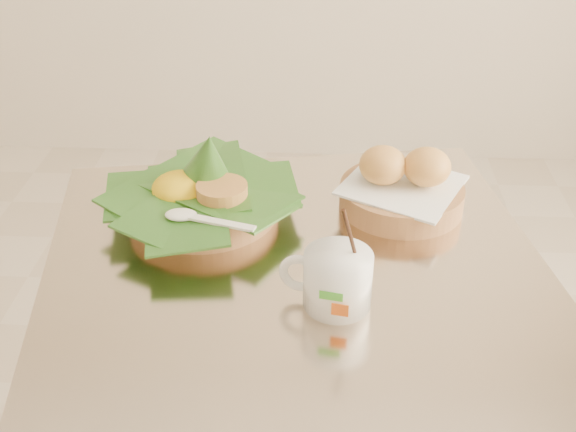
# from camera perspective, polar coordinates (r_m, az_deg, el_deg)

# --- Properties ---
(cafe_table) EXTENTS (0.81, 0.81, 0.75)m
(cafe_table) POSITION_cam_1_polar(r_m,az_deg,el_deg) (1.14, 0.72, -13.51)
(cafe_table) COLOR gray
(cafe_table) RESTS_ON floor
(rice_basket) EXTENTS (0.29, 0.29, 0.15)m
(rice_basket) POSITION_cam_1_polar(r_m,az_deg,el_deg) (1.12, -6.81, 1.96)
(rice_basket) COLOR #AA7548
(rice_basket) RESTS_ON cafe_table
(bread_basket) EXTENTS (0.22, 0.22, 0.10)m
(bread_basket) POSITION_cam_1_polar(r_m,az_deg,el_deg) (1.14, 9.02, 2.27)
(bread_basket) COLOR #AA7548
(bread_basket) RESTS_ON cafe_table
(coffee_mug) EXTENTS (0.12, 0.09, 0.15)m
(coffee_mug) POSITION_cam_1_polar(r_m,az_deg,el_deg) (0.92, 3.80, -4.91)
(coffee_mug) COLOR white
(coffee_mug) RESTS_ON cafe_table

